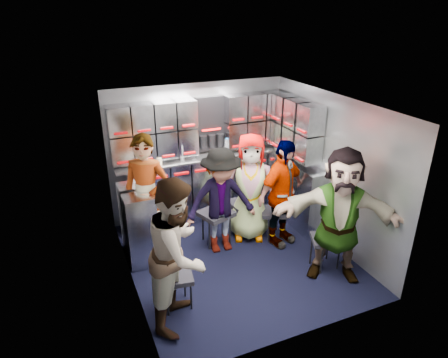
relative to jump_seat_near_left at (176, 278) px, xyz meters
name	(u,v)px	position (x,y,z in m)	size (l,w,h in m)	color
floor	(238,258)	(1.03, 0.58, -0.38)	(3.00, 3.00, 0.00)	black
wall_back	(198,150)	(1.03, 2.08, 0.67)	(2.80, 0.04, 2.10)	gray
wall_left	(126,208)	(-0.37, 0.58, 0.67)	(0.04, 3.00, 2.10)	gray
wall_right	(331,171)	(2.43, 0.58, 0.67)	(0.04, 3.00, 2.10)	gray
ceiling	(240,105)	(1.03, 0.58, 1.72)	(2.80, 3.00, 0.02)	silver
cart_bank_back	(204,188)	(1.03, 1.87, 0.11)	(2.68, 0.38, 0.99)	gray
cart_bank_left	(138,224)	(-0.16, 1.14, 0.11)	(0.38, 0.76, 0.99)	gray
counter	(203,157)	(1.03, 1.87, 0.63)	(2.68, 0.42, 0.03)	silver
locker_bank_back	(201,126)	(1.03, 1.93, 1.11)	(2.68, 0.28, 0.82)	gray
locker_bank_right	(296,128)	(2.28, 1.28, 1.11)	(0.28, 1.00, 0.82)	gray
right_cabinet	(295,191)	(2.28, 1.18, 0.12)	(0.28, 1.20, 1.00)	gray
coffee_niche	(211,125)	(1.21, 1.99, 1.09)	(0.46, 0.16, 0.84)	black
red_latch_strip	(208,170)	(1.03, 1.67, 0.50)	(2.60, 0.02, 0.03)	#B30408
jump_seat_near_left	(176,278)	(0.00, 0.00, 0.00)	(0.42, 0.40, 0.43)	black
jump_seat_mid_left	(216,215)	(0.91, 1.05, 0.06)	(0.52, 0.51, 0.50)	black
jump_seat_center	(244,205)	(1.41, 1.21, 0.04)	(0.41, 0.39, 0.47)	black
jump_seat_mid_right	(274,213)	(1.74, 0.88, 0.00)	(0.47, 0.45, 0.43)	black
jump_seat_near_right	(326,241)	(1.99, -0.03, 0.00)	(0.47, 0.46, 0.43)	black
attendant_standing	(147,198)	(-0.02, 1.13, 0.47)	(0.62, 0.41, 1.71)	black
attendant_arc_a	(179,253)	(0.00, -0.18, 0.45)	(0.81, 0.63, 1.66)	black
attendant_arc_b	(221,201)	(0.91, 0.87, 0.36)	(0.96, 0.55, 1.49)	black
attendant_arc_c	(250,188)	(1.41, 1.03, 0.40)	(0.77, 0.50, 1.57)	black
attendant_arc_d	(282,194)	(1.74, 0.70, 0.39)	(0.90, 0.38, 1.54)	black
attendant_arc_e	(339,215)	(1.99, -0.21, 0.47)	(1.57, 0.50, 1.70)	black
bottle_left	(146,158)	(0.14, 1.82, 0.77)	(0.06, 0.06, 0.24)	white
bottle_mid	(182,153)	(0.68, 1.82, 0.77)	(0.06, 0.06, 0.24)	white
bottle_right	(227,147)	(1.40, 1.82, 0.76)	(0.06, 0.06, 0.23)	white
cup_left	(159,161)	(0.33, 1.81, 0.70)	(0.09, 0.09, 0.10)	beige
cup_right	(277,143)	(2.28, 1.81, 0.70)	(0.07, 0.07, 0.11)	beige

